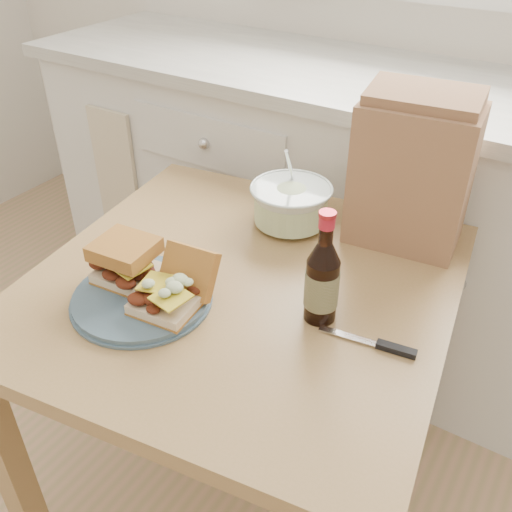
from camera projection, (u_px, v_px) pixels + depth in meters
The scene contains 9 objects.
cabinet_run at pixel (389, 224), 1.86m from camera, with size 2.50×0.64×0.94m.
dining_table at pixel (242, 318), 1.26m from camera, with size 0.97×0.97×0.72m.
plate at pixel (142, 298), 1.13m from camera, with size 0.27×0.27×0.02m, color #476173.
sandwich_left at pixel (126, 260), 1.15m from camera, with size 0.13×0.12×0.09m.
sandwich_right at pixel (173, 288), 1.09m from camera, with size 0.13×0.17×0.10m.
coleslaw_bowl at pixel (291, 206), 1.36m from camera, with size 0.20×0.20×0.19m.
beer_bottle at pixel (322, 280), 1.05m from camera, with size 0.06×0.06×0.23m.
knife at pixel (384, 346), 1.03m from camera, with size 0.18×0.04×0.01m.
paper_bag at pixel (411, 176), 1.24m from camera, with size 0.25×0.16×0.32m, color #946648.
Camera 1 is at (0.48, 0.12, 1.43)m, focal length 40.00 mm.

